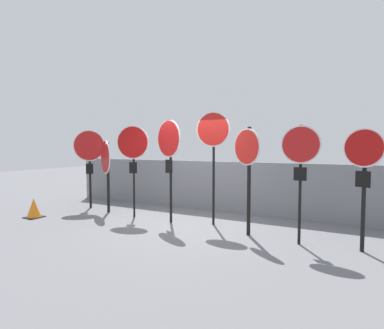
# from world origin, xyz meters

# --- Properties ---
(ground_plane) EXTENTS (40.00, 40.00, 0.00)m
(ground_plane) POSITION_xyz_m (0.00, 0.00, 0.00)
(ground_plane) COLOR slate
(fence_back) EXTENTS (10.33, 0.12, 1.45)m
(fence_back) POSITION_xyz_m (0.00, 1.64, 0.73)
(fence_back) COLOR slate
(fence_back) RESTS_ON ground
(stop_sign_0) EXTENTS (0.79, 0.55, 2.38)m
(stop_sign_0) POSITION_xyz_m (-3.59, 0.26, 1.72)
(stop_sign_0) COLOR black
(stop_sign_0) RESTS_ON ground
(stop_sign_1) EXTENTS (0.81, 0.53, 2.05)m
(stop_sign_1) POSITION_xyz_m (-2.71, 0.04, 1.44)
(stop_sign_1) COLOR black
(stop_sign_1) RESTS_ON ground
(stop_sign_2) EXTENTS (0.84, 0.30, 2.43)m
(stop_sign_2) POSITION_xyz_m (-1.63, -0.09, 1.84)
(stop_sign_2) COLOR black
(stop_sign_2) RESTS_ON ground
(stop_sign_3) EXTENTS (0.85, 0.38, 2.52)m
(stop_sign_3) POSITION_xyz_m (-0.49, -0.14, 1.87)
(stop_sign_3) COLOR black
(stop_sign_3) RESTS_ON ground
(stop_sign_4) EXTENTS (0.82, 0.15, 2.69)m
(stop_sign_4) POSITION_xyz_m (0.53, 0.19, 2.05)
(stop_sign_4) COLOR black
(stop_sign_4) RESTS_ON ground
(stop_sign_5) EXTENTS (0.67, 0.42, 2.28)m
(stop_sign_5) POSITION_xyz_m (1.51, -0.25, 1.61)
(stop_sign_5) COLOR black
(stop_sign_5) RESTS_ON ground
(stop_sign_6) EXTENTS (0.72, 0.13, 2.28)m
(stop_sign_6) POSITION_xyz_m (2.58, -0.38, 1.72)
(stop_sign_6) COLOR black
(stop_sign_6) RESTS_ON ground
(stop_sign_7) EXTENTS (0.65, 0.29, 2.19)m
(stop_sign_7) POSITION_xyz_m (3.61, -0.27, 1.57)
(stop_sign_7) COLOR black
(stop_sign_7) RESTS_ON ground
(traffic_cone_0) EXTENTS (0.42, 0.42, 0.51)m
(traffic_cone_0) POSITION_xyz_m (-3.96, -1.32, 0.25)
(traffic_cone_0) COLOR black
(traffic_cone_0) RESTS_ON ground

